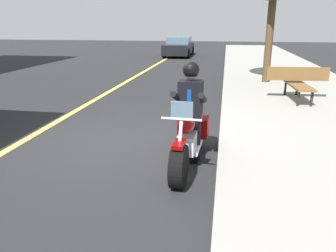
{
  "coord_description": "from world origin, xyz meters",
  "views": [
    {
      "loc": [
        6.03,
        2.05,
        2.33
      ],
      "look_at": [
        1.12,
        1.18,
        0.75
      ],
      "focal_mm": 34.61,
      "sensor_mm": 36.0,
      "label": 1
    }
  ],
  "objects_px": {
    "car_silver": "(179,47)",
    "motorcycle_main": "(188,139)",
    "rider_main": "(190,103)",
    "bench_sidewalk": "(298,81)"
  },
  "relations": [
    {
      "from": "motorcycle_main",
      "to": "rider_main",
      "type": "height_order",
      "value": "rider_main"
    },
    {
      "from": "rider_main",
      "to": "car_silver",
      "type": "distance_m",
      "value": 19.42
    },
    {
      "from": "car_silver",
      "to": "motorcycle_main",
      "type": "bearing_deg",
      "value": 8.57
    },
    {
      "from": "motorcycle_main",
      "to": "rider_main",
      "type": "xyz_separation_m",
      "value": [
        -0.19,
        0.01,
        0.58
      ]
    },
    {
      "from": "rider_main",
      "to": "bench_sidewalk",
      "type": "distance_m",
      "value": 5.44
    },
    {
      "from": "motorcycle_main",
      "to": "rider_main",
      "type": "distance_m",
      "value": 0.61
    },
    {
      "from": "rider_main",
      "to": "bench_sidewalk",
      "type": "height_order",
      "value": "rider_main"
    },
    {
      "from": "rider_main",
      "to": "motorcycle_main",
      "type": "bearing_deg",
      "value": -1.61
    },
    {
      "from": "motorcycle_main",
      "to": "car_silver",
      "type": "relative_size",
      "value": 0.48
    },
    {
      "from": "car_silver",
      "to": "bench_sidewalk",
      "type": "height_order",
      "value": "car_silver"
    }
  ]
}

